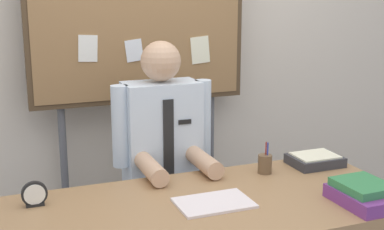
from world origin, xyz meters
TOP-DOWN VIEW (x-y plane):
  - back_wall at (0.00, 1.24)m, footprint 6.40×0.08m
  - desk at (0.00, 0.00)m, footprint 1.81×0.81m
  - person at (0.00, 0.63)m, footprint 0.55×0.56m
  - bulletin_board at (0.00, 1.03)m, footprint 1.30×0.09m
  - book_stack at (0.62, -0.25)m, footprint 0.22×0.29m
  - open_notebook at (0.02, -0.02)m, footprint 0.32×0.22m
  - desk_clock at (-0.70, 0.24)m, footprint 0.11×0.04m
  - pen_holder at (0.42, 0.25)m, footprint 0.07×0.07m
  - paper_tray at (0.72, 0.26)m, footprint 0.26×0.20m

SIDE VIEW (x-z plane):
  - person at x=0.00m, z-range -0.05..1.33m
  - desk at x=0.00m, z-range 0.28..1.01m
  - open_notebook at x=0.02m, z-range 0.73..0.74m
  - paper_tray at x=0.72m, z-range 0.73..0.79m
  - book_stack at x=0.62m, z-range 0.73..0.82m
  - pen_holder at x=0.42m, z-range 0.70..0.86m
  - desk_clock at x=-0.70m, z-range 0.72..0.83m
  - back_wall at x=0.00m, z-range 0.00..2.70m
  - bulletin_board at x=0.00m, z-range 0.46..2.49m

